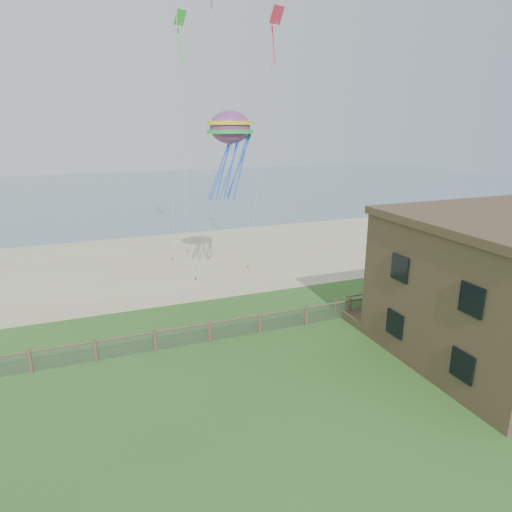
{
  "coord_description": "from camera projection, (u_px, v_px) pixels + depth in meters",
  "views": [
    {
      "loc": [
        -8.99,
        -16.37,
        11.73
      ],
      "look_at": [
        0.54,
        8.0,
        4.03
      ],
      "focal_mm": 32.0,
      "sensor_mm": 36.0,
      "label": 1
    }
  ],
  "objects": [
    {
      "name": "chainlink_fence",
      "position": [
        260.0,
        324.0,
        26.28
      ],
      "size": [
        36.2,
        0.2,
        1.25
      ],
      "primitive_type": null,
      "color": "brown",
      "rests_on": "ground"
    },
    {
      "name": "octopus_kite",
      "position": [
        231.0,
        153.0,
        30.52
      ],
      "size": [
        3.65,
        3.04,
        6.47
      ],
      "primitive_type": null,
      "rotation": [
        0.0,
        0.0,
        -0.3
      ],
      "color": "#D95222"
    },
    {
      "name": "kite_green",
      "position": [
        181.0,
        31.0,
        33.68
      ],
      "size": [
        1.95,
        2.19,
        2.98
      ],
      "primitive_type": null,
      "rotation": [
        0.44,
        0.0,
        0.56
      ],
      "color": "green"
    },
    {
      "name": "motel_deck",
      "position": [
        449.0,
        304.0,
        30.01
      ],
      "size": [
        15.0,
        2.0,
        0.5
      ],
      "primitive_type": "cube",
      "color": "brown",
      "rests_on": "ground"
    },
    {
      "name": "ground",
      "position": [
        308.0,
        386.0,
        21.08
      ],
      "size": [
        160.0,
        160.0,
        0.0
      ],
      "primitive_type": "plane",
      "color": "#2F581E",
      "rests_on": "ground"
    },
    {
      "name": "picnic_table",
      "position": [
        437.0,
        340.0,
        24.64
      ],
      "size": [
        2.27,
        1.94,
        0.82
      ],
      "primitive_type": null,
      "rotation": [
        0.0,
        0.0,
        -0.27
      ],
      "color": "brown",
      "rests_on": "ground"
    },
    {
      "name": "ocean",
      "position": [
        133.0,
        192.0,
        80.05
      ],
      "size": [
        160.0,
        68.0,
        0.02
      ],
      "primitive_type": "cube",
      "color": "slate",
      "rests_on": "ground"
    },
    {
      "name": "sand_beach",
      "position": [
        193.0,
        259.0,
        40.73
      ],
      "size": [
        72.0,
        20.0,
        0.02
      ],
      "primitive_type": "cube",
      "color": "tan",
      "rests_on": "ground"
    },
    {
      "name": "kite_red",
      "position": [
        277.0,
        29.0,
        29.8
      ],
      "size": [
        1.69,
        2.11,
        2.86
      ],
      "primitive_type": null,
      "rotation": [
        0.44,
        0.0,
        0.35
      ],
      "color": "#E32843"
    }
  ]
}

